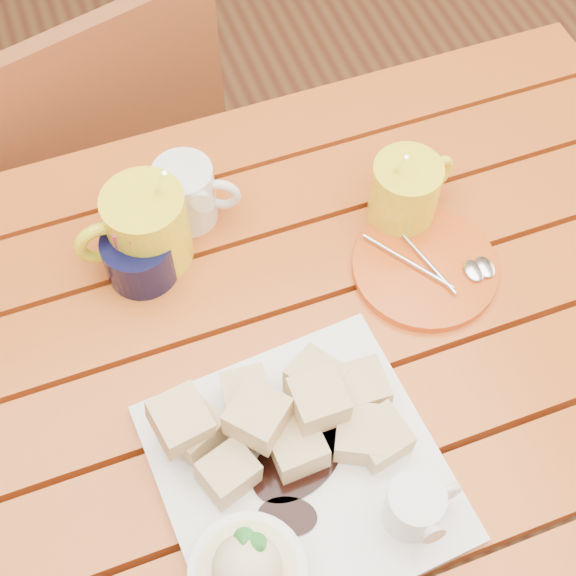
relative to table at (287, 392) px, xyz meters
name	(u,v)px	position (x,y,z in m)	size (l,w,h in m)	color
ground	(287,525)	(0.00, 0.00, -0.64)	(5.00, 5.00, 0.00)	#522817
table	(287,392)	(0.00, 0.00, 0.00)	(1.20, 0.79, 0.75)	#B04C16
dessert_plate	(290,485)	(-0.06, -0.16, 0.14)	(0.31, 0.31, 0.12)	white
coffee_mug_left	(145,227)	(-0.11, 0.19, 0.17)	(0.14, 0.10, 0.17)	yellow
coffee_mug_right	(406,191)	(0.21, 0.14, 0.16)	(0.12, 0.09, 0.15)	yellow
cream_pitcher	(187,192)	(-0.05, 0.24, 0.16)	(0.11, 0.10, 0.09)	white
sugar_caddy	(140,256)	(-0.13, 0.17, 0.14)	(0.09, 0.09, 0.10)	black
orange_saucer	(426,267)	(0.21, 0.05, 0.11)	(0.18, 0.18, 0.02)	#D04C12
chair_far	(99,160)	(-0.14, 0.62, -0.16)	(0.50, 0.50, 0.86)	brown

